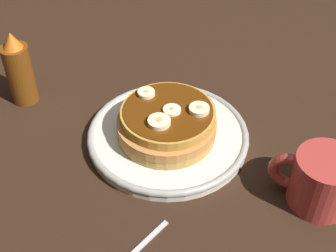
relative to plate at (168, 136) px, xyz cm
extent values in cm
cube|color=black|center=(0.00, 0.00, -2.60)|extent=(140.00, 140.00, 3.00)
cylinder|color=silver|center=(0.00, 0.00, -0.25)|extent=(25.94, 25.94, 1.70)
torus|color=#A19E96|center=(0.00, 0.00, 0.35)|extent=(26.35, 26.35, 1.19)
cylinder|color=#B18B45|center=(0.44, 0.53, 1.38)|extent=(15.70, 15.70, 1.57)
cylinder|color=#BB793C|center=(0.47, 0.53, 2.95)|extent=(15.88, 15.88, 1.57)
cylinder|color=#C28A35|center=(-0.46, 0.38, 4.52)|extent=(15.04, 15.04, 1.57)
cylinder|color=#592B0A|center=(0.00, 0.00, 5.38)|extent=(14.19, 14.19, 0.16)
cylinder|color=#EFEBC0|center=(-0.66, 0.21, 5.60)|extent=(2.83, 2.83, 0.61)
cylinder|color=tan|center=(-0.66, 0.21, 5.95)|extent=(0.79, 0.79, 0.08)
cylinder|color=beige|center=(-0.25, 3.41, 5.74)|extent=(3.52, 3.52, 0.89)
cylinder|color=tan|center=(-0.25, 3.41, 6.23)|extent=(0.98, 0.98, 0.08)
cylinder|color=#FBE7B4|center=(-4.55, -1.65, 5.77)|extent=(3.22, 3.22, 0.94)
cylinder|color=tan|center=(-4.55, -1.65, 6.28)|extent=(0.90, 0.90, 0.08)
cylinder|color=#FCE4B4|center=(4.77, -2.25, 5.69)|extent=(2.84, 2.84, 0.78)
cylinder|color=tan|center=(4.77, -2.25, 6.12)|extent=(0.80, 0.80, 0.08)
cylinder|color=#B23833|center=(-24.79, 3.12, 3.08)|extent=(8.92, 8.92, 8.35)
cylinder|color=black|center=(-24.79, 3.12, 6.42)|extent=(7.58, 7.58, 0.50)
torus|color=#B23833|center=(-20.11, 3.12, 3.08)|extent=(6.28, 1.61, 6.28)
cube|color=silver|center=(-4.77, 19.76, -0.85)|extent=(3.59, 9.25, 0.50)
cylinder|color=brown|center=(28.06, -0.07, 4.39)|extent=(4.75, 4.75, 10.97)
cone|color=orange|center=(28.06, -0.07, 11.30)|extent=(3.33, 3.33, 2.85)
camera|label=1|loc=(-21.66, 51.17, 52.24)|focal=49.87mm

